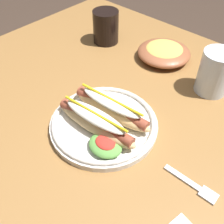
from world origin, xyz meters
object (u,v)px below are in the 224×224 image
soda_cup (106,27)px  hot_dog_plate (104,121)px  side_bowl (164,52)px  fork (194,186)px  water_cup (215,72)px

soda_cup → hot_dog_plate: bearing=-47.4°
soda_cup → side_bowl: bearing=12.2°
fork → soda_cup: bearing=149.5°
soda_cup → side_bowl: 0.22m
hot_dog_plate → soda_cup: 0.42m
hot_dog_plate → water_cup: size_ratio=2.15×
water_cup → side_bowl: (-0.19, 0.04, -0.04)m
hot_dog_plate → side_bowl: hot_dog_plate is taller
fork → side_bowl: size_ratio=0.70×
fork → water_cup: bearing=111.4°
fork → water_cup: (-0.13, 0.30, 0.06)m
hot_dog_plate → fork: 0.25m
fork → side_bowl: (-0.32, 0.35, 0.02)m
soda_cup → side_bowl: soda_cup is taller
side_bowl → fork: bearing=-47.6°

